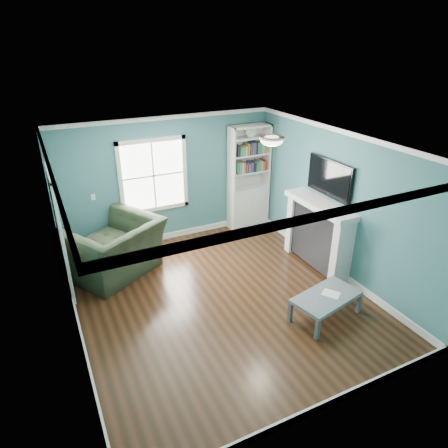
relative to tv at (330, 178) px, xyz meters
name	(u,v)px	position (x,y,z in m)	size (l,w,h in m)	color
floor	(221,299)	(-2.20, -0.20, -1.72)	(5.00, 5.00, 0.00)	black
room_walls	(221,212)	(-2.20, -0.20, -0.14)	(5.00, 5.00, 5.00)	#386F70
trim	(221,232)	(-2.20, -0.20, -0.49)	(4.50, 5.00, 2.60)	white
window	(153,176)	(-2.50, 2.29, -0.27)	(1.40, 0.06, 1.50)	white
bookshelf	(248,188)	(-0.43, 2.10, -0.80)	(0.90, 0.35, 2.31)	silver
fireplace	(318,235)	(-0.12, 0.00, -1.09)	(0.44, 1.58, 1.30)	black
tv	(330,178)	(0.00, 0.00, 0.00)	(0.06, 1.10, 0.65)	black
door	(60,234)	(-4.42, 1.20, -0.65)	(0.12, 0.98, 2.17)	silver
ceiling_fixture	(272,140)	(-1.30, -0.10, 0.82)	(0.38, 0.38, 0.15)	white
light_switch	(93,197)	(-3.70, 2.28, -0.52)	(0.08, 0.01, 0.12)	white
recliner	(112,240)	(-3.59, 1.40, -1.05)	(1.54, 1.00, 1.35)	black
coffee_table	(326,298)	(-0.95, -1.32, -1.39)	(1.16, 0.80, 0.39)	#464D55
paper_sheet	(331,294)	(-0.86, -1.31, -1.34)	(0.20, 0.26, 0.00)	white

